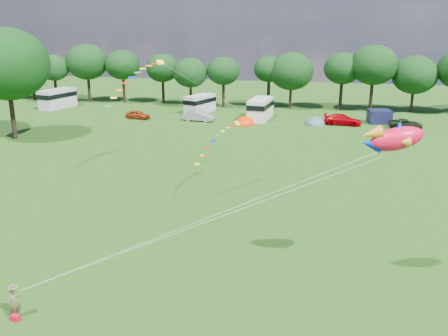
% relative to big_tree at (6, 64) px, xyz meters
% --- Properties ---
extents(ground_plane, '(180.00, 180.00, 0.00)m').
position_rel_big_tree_xyz_m(ground_plane, '(30.00, -28.00, -9.02)').
color(ground_plane, black).
rests_on(ground_plane, ground).
extents(tree_line, '(102.98, 10.98, 10.27)m').
position_rel_big_tree_xyz_m(tree_line, '(35.30, 26.99, -2.67)').
color(tree_line, black).
rests_on(tree_line, ground).
extents(big_tree, '(10.00, 10.00, 13.28)m').
position_rel_big_tree_xyz_m(big_tree, '(0.00, 0.00, 0.00)').
color(big_tree, black).
rests_on(big_tree, ground).
extents(car_a, '(3.86, 2.01, 1.23)m').
position_rel_big_tree_xyz_m(car_a, '(10.44, 14.53, -8.40)').
color(car_a, maroon).
rests_on(car_a, ground).
extents(car_b, '(4.32, 2.02, 1.47)m').
position_rel_big_tree_xyz_m(car_b, '(19.54, 14.67, -8.28)').
color(car_b, gray).
rests_on(car_b, ground).
extents(car_c, '(5.04, 2.47, 1.46)m').
position_rel_big_tree_xyz_m(car_c, '(39.68, 15.88, -8.29)').
color(car_c, '#AC0008').
rests_on(car_c, ground).
extents(car_d, '(4.54, 2.23, 1.21)m').
position_rel_big_tree_xyz_m(car_d, '(47.93, 15.37, -8.41)').
color(car_d, black).
rests_on(car_d, ground).
extents(campervan_a, '(4.31, 6.68, 3.03)m').
position_rel_big_tree_xyz_m(campervan_a, '(-5.52, 20.60, -7.39)').
color(campervan_a, '#B8B8BA').
rests_on(campervan_a, ground).
extents(campervan_b, '(4.26, 6.05, 2.73)m').
position_rel_big_tree_xyz_m(campervan_b, '(18.24, 20.91, -7.55)').
color(campervan_b, silver).
rests_on(campervan_b, ground).
extents(campervan_c, '(3.33, 6.43, 3.02)m').
position_rel_big_tree_xyz_m(campervan_c, '(28.06, 17.58, -7.39)').
color(campervan_c, silver).
rests_on(campervan_c, ground).
extents(tent_orange, '(2.84, 3.11, 2.22)m').
position_rel_big_tree_xyz_m(tent_orange, '(26.40, 13.64, -9.00)').
color(tent_orange, '#EC3100').
rests_on(tent_orange, ground).
extents(tent_greyblue, '(2.92, 3.19, 2.17)m').
position_rel_big_tree_xyz_m(tent_greyblue, '(35.99, 15.57, -9.00)').
color(tent_greyblue, '#445865').
rests_on(tent_greyblue, ground).
extents(awning_navy, '(3.39, 2.94, 1.88)m').
position_rel_big_tree_xyz_m(awning_navy, '(44.75, 18.06, -8.08)').
color(awning_navy, '#131333').
rests_on(awning_navy, ground).
extents(kite_flyer, '(0.71, 0.71, 1.66)m').
position_rel_big_tree_xyz_m(kite_flyer, '(22.18, -34.29, -8.19)').
color(kite_flyer, brown).
rests_on(kite_flyer, ground).
extents(kite_bag, '(0.49, 0.39, 0.30)m').
position_rel_big_tree_xyz_m(kite_bag, '(22.29, -34.55, -8.87)').
color(kite_bag, red).
rests_on(kite_bag, ground).
extents(fish_kite, '(3.49, 1.81, 1.82)m').
position_rel_big_tree_xyz_m(fish_kite, '(40.24, -27.64, -0.55)').
color(fish_kite, red).
rests_on(fish_kite, ground).
extents(streamer_kite_b, '(4.34, 4.68, 3.81)m').
position_rel_big_tree_xyz_m(streamer_kite_b, '(20.34, -10.57, 0.27)').
color(streamer_kite_b, yellow).
rests_on(streamer_kite_b, ground).
extents(streamer_kite_c, '(3.04, 4.90, 2.77)m').
position_rel_big_tree_xyz_m(streamer_kite_c, '(28.61, -14.02, -4.10)').
color(streamer_kite_c, yellow).
rests_on(streamer_kite_c, ground).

